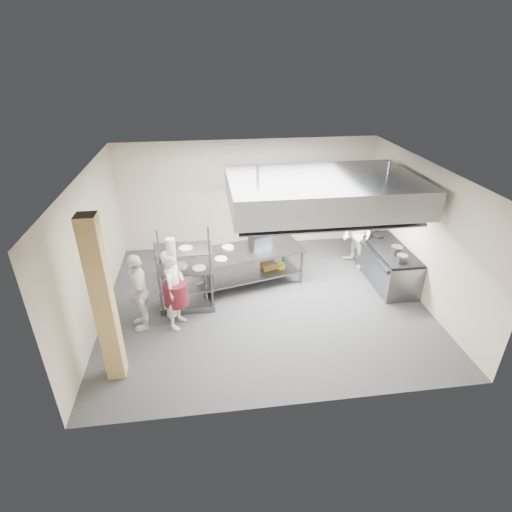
{
  "coord_description": "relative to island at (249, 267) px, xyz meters",
  "views": [
    {
      "loc": [
        -1.2,
        -7.46,
        5.11
      ],
      "look_at": [
        -0.16,
        0.2,
        1.05
      ],
      "focal_mm": 28.0,
      "sensor_mm": 36.0,
      "label": 1
    }
  ],
  "objects": [
    {
      "name": "chef_plating",
      "position": [
        -2.34,
        -1.38,
        0.37
      ],
      "size": [
        0.59,
        1.03,
        1.65
      ],
      "primitive_type": "imported",
      "rotation": [
        0.0,
        0.0,
        -1.37
      ],
      "color": "silver",
      "rests_on": "floor"
    },
    {
      "name": "wall_shelf",
      "position": [
        2.06,
        2.03,
        1.04
      ],
      "size": [
        1.5,
        0.28,
        0.04
      ],
      "primitive_type": "cube",
      "color": "gray",
      "rests_on": "wall_back"
    },
    {
      "name": "island_undershelf",
      "position": [
        0.0,
        0.0,
        -0.16
      ],
      "size": [
        2.5,
        1.49,
        0.04
      ],
      "primitive_type": "cube",
      "rotation": [
        0.0,
        0.0,
        0.25
      ],
      "color": "slate",
      "rests_on": "island"
    },
    {
      "name": "stockpot",
      "position": [
        3.34,
        -0.63,
        0.54
      ],
      "size": [
        0.26,
        0.26,
        0.18
      ],
      "primitive_type": "cylinder",
      "color": "slate",
      "rests_on": "range_top"
    },
    {
      "name": "island_worktop",
      "position": [
        0.0,
        0.0,
        0.42
      ],
      "size": [
        2.72,
        1.64,
        0.06
      ],
      "primitive_type": "cube",
      "rotation": [
        0.0,
        0.0,
        0.25
      ],
      "color": "gray",
      "rests_on": "island"
    },
    {
      "name": "chef_head",
      "position": [
        -1.64,
        -1.43,
        0.4
      ],
      "size": [
        0.59,
        0.72,
        1.71
      ],
      "primitive_type": "imported",
      "rotation": [
        0.0,
        0.0,
        1.23
      ],
      "color": "silver",
      "rests_on": "floor"
    },
    {
      "name": "hood_strip_a",
      "position": [
        0.66,
        -0.41,
        1.62
      ],
      "size": [
        1.6,
        0.12,
        0.04
      ],
      "primitive_type": "cube",
      "color": "white",
      "rests_on": "exhaust_hood"
    },
    {
      "name": "griddle",
      "position": [
        0.31,
        0.27,
        0.57
      ],
      "size": [
        0.56,
        0.49,
        0.23
      ],
      "primitive_type": "cube",
      "rotation": [
        0.0,
        0.0,
        0.31
      ],
      "color": "slate",
      "rests_on": "island_worktop"
    },
    {
      "name": "exhaust_hood",
      "position": [
        1.56,
        -0.41,
        1.94
      ],
      "size": [
        4.0,
        2.5,
        0.6
      ],
      "primitive_type": "cube",
      "color": "gray",
      "rests_on": "ceiling"
    },
    {
      "name": "chef_line",
      "position": [
        2.84,
        0.5,
        0.42
      ],
      "size": [
        0.87,
        1.0,
        1.75
      ],
      "primitive_type": "imported",
      "rotation": [
        0.0,
        0.0,
        -1.29
      ],
      "color": "white",
      "rests_on": "floor"
    },
    {
      "name": "ceiling",
      "position": [
        0.26,
        -0.81,
        2.54
      ],
      "size": [
        7.0,
        7.0,
        0.0
      ],
      "primitive_type": "plane",
      "rotation": [
        3.14,
        0.0,
        0.0
      ],
      "color": "silver",
      "rests_on": "wall_back"
    },
    {
      "name": "wicker_basket",
      "position": [
        0.5,
        0.09,
        -0.06
      ],
      "size": [
        0.4,
        0.33,
        0.15
      ],
      "primitive_type": "cube",
      "rotation": [
        0.0,
        0.0,
        0.27
      ],
      "color": "olive",
      "rests_on": "island_undershelf"
    },
    {
      "name": "wall_left",
      "position": [
        -3.24,
        -0.81,
        1.04
      ],
      "size": [
        0.0,
        6.0,
        6.0
      ],
      "primitive_type": "plane",
      "rotation": [
        1.57,
        0.0,
        1.57
      ],
      "color": "#BEB096",
      "rests_on": "ground"
    },
    {
      "name": "wall_back",
      "position": [
        0.26,
        2.19,
        1.04
      ],
      "size": [
        7.0,
        0.0,
        7.0
      ],
      "primitive_type": "plane",
      "rotation": [
        1.57,
        0.0,
        0.0
      ],
      "color": "#BEB096",
      "rests_on": "ground"
    },
    {
      "name": "island",
      "position": [
        0.0,
        0.0,
        0.0
      ],
      "size": [
        2.72,
        1.64,
        0.91
      ],
      "primitive_type": null,
      "rotation": [
        0.0,
        0.0,
        0.25
      ],
      "color": "gray",
      "rests_on": "floor"
    },
    {
      "name": "cooking_range",
      "position": [
        3.34,
        -0.31,
        -0.04
      ],
      "size": [
        0.8,
        2.0,
        0.84
      ],
      "primitive_type": "cube",
      "color": "gray",
      "rests_on": "floor"
    },
    {
      "name": "floor",
      "position": [
        0.26,
        -0.81,
        -0.46
      ],
      "size": [
        7.0,
        7.0,
        0.0
      ],
      "primitive_type": "plane",
      "color": "#29292B",
      "rests_on": "ground"
    },
    {
      "name": "hood_strip_b",
      "position": [
        2.46,
        -0.41,
        1.62
      ],
      "size": [
        1.6,
        0.12,
        0.04
      ],
      "primitive_type": "cube",
      "color": "white",
      "rests_on": "exhaust_hood"
    },
    {
      "name": "plate_stack",
      "position": [
        -1.44,
        -0.77,
        0.11
      ],
      "size": [
        0.28,
        0.28,
        0.05
      ],
      "primitive_type": "cylinder",
      "color": "white",
      "rests_on": "pass_rack"
    },
    {
      "name": "range_top",
      "position": [
        3.34,
        -0.31,
        0.41
      ],
      "size": [
        0.78,
        1.96,
        0.06
      ],
      "primitive_type": "cube",
      "color": "black",
      "rests_on": "cooking_range"
    },
    {
      "name": "column",
      "position": [
        -2.64,
        -2.71,
        1.04
      ],
      "size": [
        0.3,
        0.3,
        3.0
      ],
      "primitive_type": "cube",
      "color": "tan",
      "rests_on": "floor"
    },
    {
      "name": "pass_rack",
      "position": [
        -1.44,
        -0.77,
        0.42
      ],
      "size": [
        1.17,
        0.69,
        1.74
      ],
      "primitive_type": null,
      "rotation": [
        0.0,
        0.0,
        0.01
      ],
      "color": "gray",
      "rests_on": "floor"
    },
    {
      "name": "wall_right",
      "position": [
        3.76,
        -0.81,
        1.04
      ],
      "size": [
        0.0,
        6.0,
        6.0
      ],
      "primitive_type": "plane",
      "rotation": [
        1.57,
        0.0,
        -1.57
      ],
      "color": "#BEB096",
      "rests_on": "ground"
    }
  ]
}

